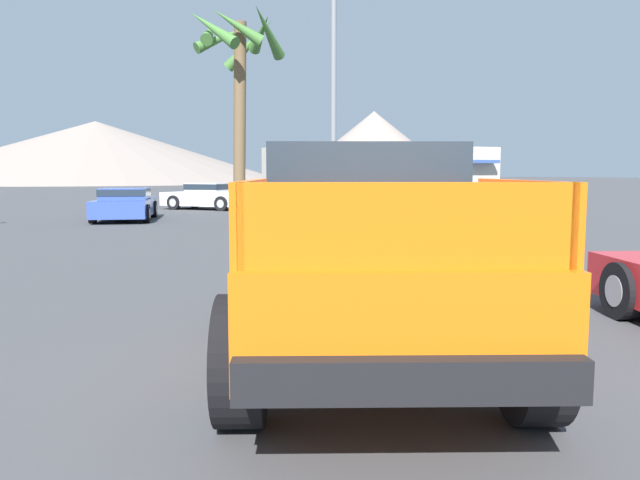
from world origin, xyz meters
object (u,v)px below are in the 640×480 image
at_px(orange_pickup_truck, 365,236).
at_px(parked_car_blue, 125,204).
at_px(parked_car_white, 208,196).
at_px(palm_tree_leaning, 238,64).
at_px(street_lamp_post, 334,56).

xyz_separation_m(orange_pickup_truck, parked_car_blue, (0.47, 18.05, -0.53)).
bearing_deg(orange_pickup_truck, parked_car_white, 102.72).
distance_m(orange_pickup_truck, parked_car_white, 23.55).
bearing_deg(orange_pickup_truck, palm_tree_leaning, 101.37).
relative_size(street_lamp_post, palm_tree_leaning, 1.18).
distance_m(orange_pickup_truck, street_lamp_post, 10.63).
bearing_deg(parked_car_white, orange_pickup_truck, -143.09).
relative_size(orange_pickup_truck, palm_tree_leaning, 0.82).
bearing_deg(street_lamp_post, parked_car_blue, 113.12).
distance_m(street_lamp_post, palm_tree_leaning, 3.98).
xyz_separation_m(orange_pickup_truck, street_lamp_post, (4.30, 9.07, 3.49)).
bearing_deg(street_lamp_post, orange_pickup_truck, -115.34).
distance_m(parked_car_white, street_lamp_post, 14.52).
height_order(parked_car_blue, street_lamp_post, street_lamp_post).
height_order(orange_pickup_truck, palm_tree_leaning, palm_tree_leaning).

